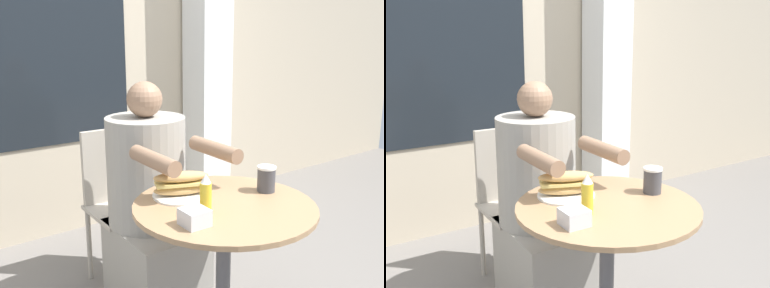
# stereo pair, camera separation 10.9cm
# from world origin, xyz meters

# --- Properties ---
(storefront_wall) EXTENTS (8.00, 0.09, 2.80)m
(storefront_wall) POSITION_xyz_m (-0.00, 1.73, 1.40)
(storefront_wall) COLOR #B7A88E
(storefront_wall) RESTS_ON ground_plane
(lattice_pillar) EXTENTS (0.28, 0.28, 2.40)m
(lattice_pillar) POSITION_xyz_m (1.13, 1.53, 1.20)
(lattice_pillar) COLOR silver
(lattice_pillar) RESTS_ON ground_plane
(cafe_table) EXTENTS (0.72, 0.72, 0.74)m
(cafe_table) POSITION_xyz_m (0.00, 0.00, 0.54)
(cafe_table) COLOR #997551
(cafe_table) RESTS_ON ground_plane
(diner_chair) EXTENTS (0.39, 0.39, 0.87)m
(diner_chair) POSITION_xyz_m (0.01, 0.92, 0.52)
(diner_chair) COLOR #ADA393
(diner_chair) RESTS_ON ground_plane
(seated_diner) EXTENTS (0.40, 0.71, 1.17)m
(seated_diner) POSITION_xyz_m (0.01, 0.57, 0.50)
(seated_diner) COLOR gray
(seated_diner) RESTS_ON ground_plane
(sandwich_on_plate) EXTENTS (0.24, 0.24, 0.10)m
(sandwich_on_plate) POSITION_xyz_m (-0.08, 0.17, 0.79)
(sandwich_on_plate) COLOR white
(sandwich_on_plate) RESTS_ON cafe_table
(drink_cup) EXTENTS (0.08, 0.08, 0.11)m
(drink_cup) POSITION_xyz_m (0.24, 0.01, 0.80)
(drink_cup) COLOR #424247
(drink_cup) RESTS_ON cafe_table
(napkin_box) EXTENTS (0.09, 0.09, 0.06)m
(napkin_box) POSITION_xyz_m (-0.21, -0.09, 0.77)
(napkin_box) COLOR silver
(napkin_box) RESTS_ON cafe_table
(condiment_bottle) EXTENTS (0.04, 0.04, 0.15)m
(condiment_bottle) POSITION_xyz_m (-0.12, -0.03, 0.82)
(condiment_bottle) COLOR gold
(condiment_bottle) RESTS_ON cafe_table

